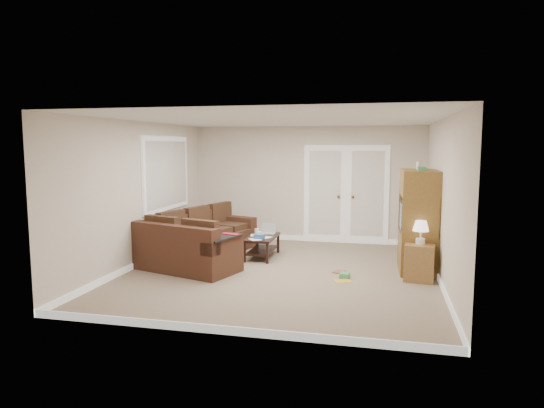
% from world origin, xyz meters
% --- Properties ---
extents(floor, '(5.50, 5.50, 0.00)m').
position_xyz_m(floor, '(0.00, 0.00, 0.00)').
color(floor, gray).
rests_on(floor, ground).
extents(ceiling, '(5.00, 5.50, 0.02)m').
position_xyz_m(ceiling, '(0.00, 0.00, 2.50)').
color(ceiling, silver).
rests_on(ceiling, wall_back).
extents(wall_left, '(0.02, 5.50, 2.50)m').
position_xyz_m(wall_left, '(-2.50, 0.00, 1.25)').
color(wall_left, silver).
rests_on(wall_left, floor).
extents(wall_right, '(0.02, 5.50, 2.50)m').
position_xyz_m(wall_right, '(2.50, 0.00, 1.25)').
color(wall_right, silver).
rests_on(wall_right, floor).
extents(wall_back, '(5.00, 0.02, 2.50)m').
position_xyz_m(wall_back, '(0.00, 2.75, 1.25)').
color(wall_back, silver).
rests_on(wall_back, floor).
extents(wall_front, '(5.00, 0.02, 2.50)m').
position_xyz_m(wall_front, '(0.00, -2.75, 1.25)').
color(wall_front, silver).
rests_on(wall_front, floor).
extents(baseboards, '(5.00, 5.50, 0.10)m').
position_xyz_m(baseboards, '(0.00, 0.00, 0.05)').
color(baseboards, white).
rests_on(baseboards, floor).
extents(french_doors, '(1.80, 0.05, 2.13)m').
position_xyz_m(french_doors, '(0.85, 2.71, 1.04)').
color(french_doors, white).
rests_on(french_doors, floor).
extents(window_left, '(0.05, 1.92, 1.42)m').
position_xyz_m(window_left, '(-2.46, 1.00, 1.55)').
color(window_left, white).
rests_on(window_left, wall_left).
extents(sectional_sofa, '(1.93, 3.04, 0.82)m').
position_xyz_m(sectional_sofa, '(-1.62, 0.46, 0.32)').
color(sectional_sofa, '#49291C').
rests_on(sectional_sofa, floor).
extents(coffee_table, '(0.49, 0.99, 0.67)m').
position_xyz_m(coffee_table, '(-0.56, 1.00, 0.22)').
color(coffee_table, black).
rests_on(coffee_table, floor).
extents(tv_armoire, '(0.61, 1.07, 1.81)m').
position_xyz_m(tv_armoire, '(2.20, 0.62, 0.85)').
color(tv_armoire, brown).
rests_on(tv_armoire, floor).
extents(side_cabinet, '(0.50, 0.50, 0.94)m').
position_xyz_m(side_cabinet, '(2.20, 0.02, 0.34)').
color(side_cabinet, olive).
rests_on(side_cabinet, floor).
extents(space_heater, '(0.15, 0.14, 0.32)m').
position_xyz_m(space_heater, '(2.13, 2.17, 0.16)').
color(space_heater, white).
rests_on(space_heater, floor).
extents(floor_magazine, '(0.31, 0.29, 0.01)m').
position_xyz_m(floor_magazine, '(1.05, -0.31, 0.00)').
color(floor_magazine, gold).
rests_on(floor_magazine, floor).
extents(floor_greenbox, '(0.15, 0.20, 0.08)m').
position_xyz_m(floor_greenbox, '(1.06, -0.09, 0.04)').
color(floor_greenbox, '#439457').
rests_on(floor_greenbox, floor).
extents(floor_book, '(0.22, 0.26, 0.02)m').
position_xyz_m(floor_book, '(0.87, 0.24, 0.01)').
color(floor_book, brown).
rests_on(floor_book, floor).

